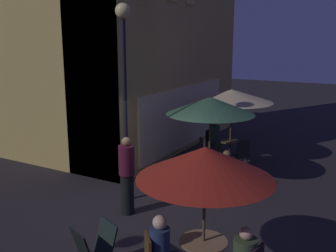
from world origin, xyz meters
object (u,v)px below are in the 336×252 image
menu_sandwich_board (94,250)px  cafe_chair_3 (242,153)px  cafe_table_0 (203,252)px  patron_seated_0 (163,248)px  cafe_chair_5 (205,149)px  patron_seated_2 (225,169)px  cafe_chair_4 (213,140)px  patron_standing_4 (127,176)px  cafe_table_2 (230,148)px  patron_seated_3 (215,136)px  patio_umbrella_0 (205,163)px  patio_umbrella_1 (210,106)px  street_lamp_near_corner (124,63)px  cafe_chair_2 (228,176)px  patio_umbrella_2 (232,96)px  cafe_table_1 (209,166)px

menu_sandwich_board → cafe_chair_3: 6.30m
cafe_table_0 → patron_seated_0: size_ratio=0.61×
cafe_chair_5 → patron_seated_2: size_ratio=0.76×
cafe_chair_4 → patron_seated_0: 7.42m
menu_sandwich_board → patron_standing_4: (2.21, 0.88, 0.47)m
cafe_table_2 → patron_seated_3: bearing=62.1°
patio_umbrella_0 → patron_standing_4: patio_umbrella_0 is taller
patio_umbrella_1 → cafe_chair_5: size_ratio=2.69×
cafe_table_2 → menu_sandwich_board: bearing=-178.5°
cafe_table_2 → cafe_chair_3: (-0.59, -0.61, 0.08)m
menu_sandwich_board → cafe_chair_3: (6.28, -0.43, 0.14)m
cafe_table_2 → patio_umbrella_1: size_ratio=0.30×
cafe_chair_5 → patron_seated_3: bearing=45.5°
street_lamp_near_corner → patron_seated_0: street_lamp_near_corner is taller
cafe_chair_2 → cafe_chair_5: 2.47m
cafe_chair_3 → patron_seated_2: 1.97m
patio_umbrella_0 → cafe_chair_2: 4.03m
patron_seated_2 → cafe_table_0: bearing=139.7°
cafe_table_2 → cafe_chair_2: 2.79m
patron_seated_3 → patio_umbrella_2: bearing=-0.0°
patron_standing_4 → cafe_chair_5: bearing=-99.7°
cafe_chair_2 → patron_seated_2: 0.20m
cafe_table_2 → cafe_chair_5: bearing=139.6°
cafe_table_2 → cafe_chair_3: bearing=-134.2°
patio_umbrella_0 → patron_seated_2: bearing=16.2°
cafe_chair_5 → cafe_table_1: bearing=-111.8°
street_lamp_near_corner → menu_sandwich_board: street_lamp_near_corner is taller
patron_seated_2 → menu_sandwich_board: bearing=115.1°
patio_umbrella_2 → menu_sandwich_board: bearing=-178.5°
cafe_table_0 → patron_seated_3: 7.06m
cafe_table_0 → cafe_chair_3: 5.78m
patron_seated_0 → patron_standing_4: size_ratio=0.71×
cafe_table_2 → patio_umbrella_2: (-0.00, -0.00, 1.68)m
cafe_table_2 → patio_umbrella_2: size_ratio=0.29×
cafe_table_1 → cafe_table_2: size_ratio=1.06×
cafe_table_0 → cafe_table_2: (6.23, 1.89, -0.07)m
menu_sandwich_board → patron_seated_3: patron_seated_3 is taller
patio_umbrella_0 → patio_umbrella_2: size_ratio=0.91×
street_lamp_near_corner → cafe_chair_4: bearing=-4.9°
cafe_table_0 → cafe_chair_4: size_ratio=0.85×
patio_umbrella_2 → cafe_chair_4: (0.41, 0.78, -1.62)m
cafe_table_2 → patron_seated_2: (-2.55, -0.82, 0.18)m
patio_umbrella_1 → patio_umbrella_2: 2.14m
street_lamp_near_corner → cafe_chair_3: bearing=-27.2°
cafe_chair_2 → patio_umbrella_1: bearing=-0.0°
patio_umbrella_1 → patron_standing_4: (-2.54, 0.91, -1.29)m
cafe_table_0 → patron_seated_0: patron_seated_0 is taller
cafe_table_1 → cafe_chair_4: (2.55, 0.98, 0.01)m
cafe_chair_5 → patron_standing_4: size_ratio=0.50×
cafe_chair_5 → patron_standing_4: patron_standing_4 is taller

